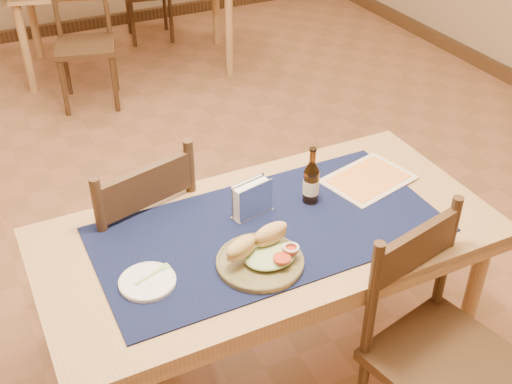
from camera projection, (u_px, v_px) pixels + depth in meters
name	position (u px, v px, depth m)	size (l,w,h in m)	color
main_table	(268.00, 248.00, 2.29)	(1.60, 0.80, 0.75)	#AD8051
placemat	(269.00, 229.00, 2.24)	(1.20, 0.60, 0.01)	#10173C
baseboard	(195.00, 251.00, 3.23)	(6.00, 7.00, 0.10)	#422B17
chair_main_far	(133.00, 241.00, 2.58)	(0.54, 0.54, 0.97)	#422B17
chair_main_near	(438.00, 349.00, 2.13)	(0.52, 0.52, 0.94)	#422B17
chair_back_near	(85.00, 41.00, 4.48)	(0.49, 0.49, 0.87)	#422B17
sandwich_plate	(262.00, 256.00, 2.07)	(0.29, 0.29, 0.11)	brown
side_plate	(147.00, 281.00, 2.00)	(0.18, 0.18, 0.02)	white
fork	(155.00, 273.00, 2.03)	(0.13, 0.06, 0.00)	#8BC36B
beer_bottle	(311.00, 182.00, 2.33)	(0.06, 0.06, 0.23)	#4F2D0E
napkin_holder	(252.00, 200.00, 2.27)	(0.16, 0.09, 0.14)	silver
menu_card	(368.00, 179.00, 2.49)	(0.38, 0.31, 0.01)	beige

